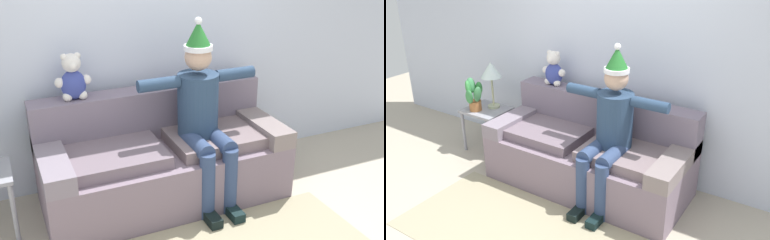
{
  "view_description": "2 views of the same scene",
  "coord_description": "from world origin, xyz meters",
  "views": [
    {
      "loc": [
        -1.2,
        -2.3,
        2.19
      ],
      "look_at": [
        0.17,
        0.78,
        0.78
      ],
      "focal_mm": 43.31,
      "sensor_mm": 36.0,
      "label": 1
    },
    {
      "loc": [
        1.91,
        -2.19,
        2.37
      ],
      "look_at": [
        -0.08,
        0.93,
        0.74
      ],
      "focal_mm": 38.67,
      "sensor_mm": 36.0,
      "label": 2
    }
  ],
  "objects": [
    {
      "name": "side_table",
      "position": [
        -1.45,
        1.04,
        0.43
      ],
      "size": [
        0.5,
        0.44,
        0.52
      ],
      "color": "#92919C",
      "rests_on": "ground_plane"
    },
    {
      "name": "potted_plant",
      "position": [
        -1.53,
        0.94,
        0.71
      ],
      "size": [
        0.25,
        0.24,
        0.39
      ],
      "color": "#A16435",
      "rests_on": "side_table"
    },
    {
      "name": "area_rug",
      "position": [
        0.0,
        -0.02,
        0.0
      ],
      "size": [
        2.4,
        1.09,
        0.01
      ],
      "primitive_type": "cube",
      "color": "tan",
      "rests_on": "ground_plane"
    },
    {
      "name": "teddy_bear",
      "position": [
        -0.64,
        1.3,
        1.07
      ],
      "size": [
        0.29,
        0.17,
        0.38
      ],
      "color": "#374294",
      "rests_on": "couch"
    },
    {
      "name": "couch",
      "position": [
        0.0,
        1.03,
        0.35
      ],
      "size": [
        2.03,
        0.89,
        0.9
      ],
      "color": "slate",
      "rests_on": "ground_plane"
    },
    {
      "name": "back_wall",
      "position": [
        0.0,
        1.55,
        1.35
      ],
      "size": [
        7.0,
        0.1,
        2.7
      ],
      "primitive_type": "cube",
      "color": "silver",
      "rests_on": "ground_plane"
    },
    {
      "name": "table_lamp",
      "position": [
        -1.41,
        1.13,
        0.96
      ],
      "size": [
        0.24,
        0.24,
        0.56
      ],
      "color": "#ADB48F",
      "rests_on": "side_table"
    },
    {
      "name": "person_seated",
      "position": [
        0.3,
        0.86,
        0.79
      ],
      "size": [
        1.02,
        0.77,
        1.55
      ],
      "color": "navy",
      "rests_on": "ground_plane"
    },
    {
      "name": "ground_plane",
      "position": [
        0.0,
        0.0,
        0.0
      ],
      "size": [
        10.0,
        10.0,
        0.0
      ],
      "primitive_type": "plane",
      "color": "#B0A590"
    }
  ]
}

